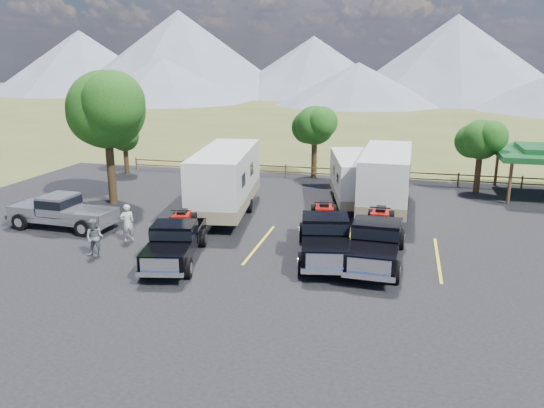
% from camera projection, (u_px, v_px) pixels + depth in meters
% --- Properties ---
extents(ground, '(320.00, 320.00, 0.00)m').
position_uv_depth(ground, '(282.00, 282.00, 20.58)').
color(ground, '#4A5423').
rests_on(ground, ground).
extents(asphalt_lot, '(44.00, 34.00, 0.04)m').
position_uv_depth(asphalt_lot, '(297.00, 255.00, 23.39)').
color(asphalt_lot, black).
rests_on(asphalt_lot, ground).
extents(stall_lines, '(12.12, 5.50, 0.01)m').
position_uv_depth(stall_lines, '(302.00, 247.00, 24.32)').
color(stall_lines, yellow).
rests_on(stall_lines, asphalt_lot).
extents(tree_big_nw, '(5.54, 5.18, 7.84)m').
position_uv_depth(tree_big_nw, '(106.00, 110.00, 30.50)').
color(tree_big_nw, black).
rests_on(tree_big_nw, ground).
extents(tree_ne_a, '(3.11, 2.92, 4.76)m').
position_uv_depth(tree_ne_a, '(481.00, 140.00, 33.50)').
color(tree_ne_a, black).
rests_on(tree_ne_a, ground).
extents(tree_north, '(3.46, 3.24, 5.25)m').
position_uv_depth(tree_north, '(314.00, 126.00, 37.86)').
color(tree_north, black).
rests_on(tree_north, ground).
extents(tree_nw_small, '(2.59, 2.43, 3.85)m').
position_uv_depth(tree_nw_small, '(124.00, 137.00, 39.53)').
color(tree_nw_small, black).
rests_on(tree_nw_small, ground).
extents(rail_fence, '(36.12, 0.12, 1.00)m').
position_uv_depth(rail_fence, '(369.00, 174.00, 37.28)').
color(rail_fence, brown).
rests_on(rail_fence, ground).
extents(mountain_range, '(209.00, 71.00, 20.00)m').
position_uv_depth(mountain_range, '(355.00, 63.00, 119.53)').
color(mountain_range, slate).
rests_on(mountain_range, ground).
extents(rig_left, '(2.94, 5.95, 1.90)m').
position_uv_depth(rig_left, '(176.00, 239.00, 22.58)').
color(rig_left, black).
rests_on(rig_left, asphalt_lot).
extents(rig_center, '(3.11, 6.59, 2.11)m').
position_uv_depth(rig_center, '(325.00, 234.00, 23.02)').
color(rig_center, black).
rests_on(rig_center, asphalt_lot).
extents(rig_right, '(2.35, 6.28, 2.08)m').
position_uv_depth(rig_right, '(376.00, 239.00, 22.37)').
color(rig_right, black).
rests_on(rig_right, asphalt_lot).
extents(trailer_left, '(3.81, 10.42, 3.60)m').
position_uv_depth(trailer_left, '(226.00, 181.00, 29.24)').
color(trailer_left, silver).
rests_on(trailer_left, asphalt_lot).
extents(trailer_center, '(3.58, 8.35, 2.89)m').
position_uv_depth(trailer_center, '(353.00, 179.00, 31.29)').
color(trailer_center, silver).
rests_on(trailer_center, asphalt_lot).
extents(trailer_right, '(2.70, 9.92, 3.45)m').
position_uv_depth(trailer_right, '(386.00, 180.00, 29.80)').
color(trailer_right, silver).
rests_on(trailer_right, asphalt_lot).
extents(pickup_silver, '(5.85, 2.25, 1.73)m').
position_uv_depth(pickup_silver, '(62.00, 211.00, 26.88)').
color(pickup_silver, gray).
rests_on(pickup_silver, asphalt_lot).
extents(person_a, '(0.79, 0.75, 1.81)m').
position_uv_depth(person_a, '(127.00, 223.00, 24.93)').
color(person_a, silver).
rests_on(person_a, asphalt_lot).
extents(person_b, '(0.91, 0.76, 1.67)m').
position_uv_depth(person_b, '(95.00, 238.00, 23.01)').
color(person_b, slate).
rests_on(person_b, asphalt_lot).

